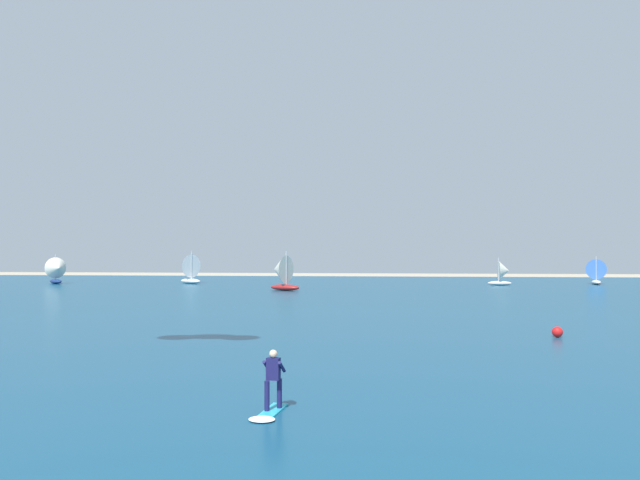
{
  "coord_description": "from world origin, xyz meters",
  "views": [
    {
      "loc": [
        1.13,
        -5.52,
        4.5
      ],
      "look_at": [
        -0.47,
        12.77,
        4.8
      ],
      "focal_mm": 33.78,
      "sensor_mm": 36.0,
      "label": 1
    }
  ],
  "objects_px": {
    "kitesurfer": "(271,391)",
    "sailboat_near_shore": "(503,273)",
    "sailboat_far_right": "(188,269)",
    "sailboat_anchored_offshore": "(57,270)",
    "marker_buoy": "(557,332)",
    "sailboat_center_horizon": "(281,272)",
    "sailboat_mid_right": "(595,271)"
  },
  "relations": [
    {
      "from": "sailboat_far_right",
      "to": "marker_buoy",
      "type": "relative_size",
      "value": 7.95
    },
    {
      "from": "sailboat_near_shore",
      "to": "sailboat_far_right",
      "type": "bearing_deg",
      "value": 179.23
    },
    {
      "from": "sailboat_far_right",
      "to": "sailboat_anchored_offshore",
      "type": "relative_size",
      "value": 1.12
    },
    {
      "from": "kitesurfer",
      "to": "sailboat_mid_right",
      "type": "bearing_deg",
      "value": 63.93
    },
    {
      "from": "sailboat_far_right",
      "to": "sailboat_mid_right",
      "type": "xyz_separation_m",
      "value": [
        52.39,
        3.04,
        -0.32
      ]
    },
    {
      "from": "sailboat_center_horizon",
      "to": "sailboat_anchored_offshore",
      "type": "height_order",
      "value": "sailboat_center_horizon"
    },
    {
      "from": "sailboat_mid_right",
      "to": "sailboat_far_right",
      "type": "bearing_deg",
      "value": -176.68
    },
    {
      "from": "sailboat_center_horizon",
      "to": "sailboat_near_shore",
      "type": "height_order",
      "value": "sailboat_center_horizon"
    },
    {
      "from": "sailboat_mid_right",
      "to": "marker_buoy",
      "type": "height_order",
      "value": "sailboat_mid_right"
    },
    {
      "from": "sailboat_center_horizon",
      "to": "sailboat_mid_right",
      "type": "relative_size",
      "value": 1.18
    },
    {
      "from": "sailboat_center_horizon",
      "to": "sailboat_far_right",
      "type": "distance_m",
      "value": 18.53
    },
    {
      "from": "sailboat_mid_right",
      "to": "sailboat_anchored_offshore",
      "type": "relative_size",
      "value": 0.94
    },
    {
      "from": "sailboat_far_right",
      "to": "marker_buoy",
      "type": "distance_m",
      "value": 56.32
    },
    {
      "from": "kitesurfer",
      "to": "sailboat_near_shore",
      "type": "bearing_deg",
      "value": 72.58
    },
    {
      "from": "sailboat_center_horizon",
      "to": "marker_buoy",
      "type": "distance_m",
      "value": 38.53
    },
    {
      "from": "sailboat_near_shore",
      "to": "sailboat_anchored_offshore",
      "type": "relative_size",
      "value": 0.89
    },
    {
      "from": "kitesurfer",
      "to": "sailboat_anchored_offshore",
      "type": "distance_m",
      "value": 69.59
    },
    {
      "from": "sailboat_anchored_offshore",
      "to": "kitesurfer",
      "type": "bearing_deg",
      "value": -56.99
    },
    {
      "from": "sailboat_far_right",
      "to": "sailboat_anchored_offshore",
      "type": "xyz_separation_m",
      "value": [
        -16.64,
        -2.22,
        -0.2
      ]
    },
    {
      "from": "sailboat_mid_right",
      "to": "sailboat_anchored_offshore",
      "type": "distance_m",
      "value": 69.23
    },
    {
      "from": "kitesurfer",
      "to": "sailboat_anchored_offshore",
      "type": "xyz_separation_m",
      "value": [
        -37.91,
        58.34,
        1.15
      ]
    },
    {
      "from": "sailboat_center_horizon",
      "to": "sailboat_near_shore",
      "type": "xyz_separation_m",
      "value": [
        26.0,
        11.49,
        -0.38
      ]
    },
    {
      "from": "kitesurfer",
      "to": "sailboat_anchored_offshore",
      "type": "bearing_deg",
      "value": 123.01
    },
    {
      "from": "kitesurfer",
      "to": "sailboat_near_shore",
      "type": "distance_m",
      "value": 62.92
    },
    {
      "from": "sailboat_mid_right",
      "to": "marker_buoy",
      "type": "bearing_deg",
      "value": -111.54
    },
    {
      "from": "kitesurfer",
      "to": "sailboat_far_right",
      "type": "xyz_separation_m",
      "value": [
        -21.26,
        60.57,
        1.36
      ]
    },
    {
      "from": "sailboat_anchored_offshore",
      "to": "marker_buoy",
      "type": "relative_size",
      "value": 7.13
    },
    {
      "from": "sailboat_anchored_offshore",
      "to": "marker_buoy",
      "type": "distance_m",
      "value": 66.02
    },
    {
      "from": "sailboat_near_shore",
      "to": "kitesurfer",
      "type": "bearing_deg",
      "value": -107.42
    },
    {
      "from": "kitesurfer",
      "to": "sailboat_near_shore",
      "type": "height_order",
      "value": "sailboat_near_shore"
    },
    {
      "from": "sailboat_center_horizon",
      "to": "sailboat_anchored_offshore",
      "type": "bearing_deg",
      "value": 162.3
    },
    {
      "from": "sailboat_mid_right",
      "to": "marker_buoy",
      "type": "relative_size",
      "value": 6.67
    }
  ]
}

